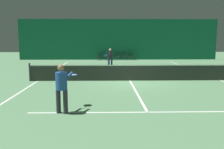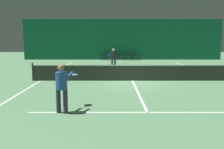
{
  "view_description": "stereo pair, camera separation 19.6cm",
  "coord_description": "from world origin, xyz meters",
  "px_view_note": "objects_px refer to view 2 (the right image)",
  "views": [
    {
      "loc": [
        -1.42,
        -14.7,
        2.55
      ],
      "look_at": [
        -1.17,
        -3.95,
        0.96
      ],
      "focal_mm": 40.0,
      "sensor_mm": 36.0,
      "label": 1
    },
    {
      "loc": [
        -1.22,
        -14.71,
        2.55
      ],
      "look_at": [
        -1.17,
        -3.95,
        0.96
      ],
      "focal_mm": 40.0,
      "sensor_mm": 36.0,
      "label": 2
    }
  ],
  "objects_px": {
    "courtside_chair_0": "(102,56)",
    "courtside_chair_5": "(136,56)",
    "tennis_net": "(131,72)",
    "courtside_chair_2": "(115,56)",
    "player_near": "(61,85)",
    "courtside_chair_3": "(122,56)",
    "player_far": "(112,57)",
    "courtside_chair_4": "(129,56)",
    "courtside_chair_1": "(109,56)"
  },
  "relations": [
    {
      "from": "courtside_chair_0",
      "to": "courtside_chair_5",
      "type": "relative_size",
      "value": 1.0
    },
    {
      "from": "tennis_net",
      "to": "courtside_chair_2",
      "type": "bearing_deg",
      "value": 92.89
    },
    {
      "from": "player_near",
      "to": "courtside_chair_2",
      "type": "relative_size",
      "value": 1.99
    },
    {
      "from": "courtside_chair_2",
      "to": "courtside_chair_3",
      "type": "relative_size",
      "value": 1.0
    },
    {
      "from": "player_far",
      "to": "courtside_chair_4",
      "type": "distance_m",
      "value": 8.11
    },
    {
      "from": "tennis_net",
      "to": "courtside_chair_0",
      "type": "distance_m",
      "value": 14.15
    },
    {
      "from": "courtside_chair_3",
      "to": "courtside_chair_2",
      "type": "bearing_deg",
      "value": -90.0
    },
    {
      "from": "courtside_chair_1",
      "to": "courtside_chair_4",
      "type": "distance_m",
      "value": 2.35
    },
    {
      "from": "courtside_chair_4",
      "to": "courtside_chair_1",
      "type": "bearing_deg",
      "value": -90.0
    },
    {
      "from": "courtside_chair_5",
      "to": "courtside_chair_3",
      "type": "bearing_deg",
      "value": -90.0
    },
    {
      "from": "courtside_chair_1",
      "to": "courtside_chair_0",
      "type": "bearing_deg",
      "value": -90.0
    },
    {
      "from": "tennis_net",
      "to": "courtside_chair_0",
      "type": "bearing_deg",
      "value": 99.24
    },
    {
      "from": "courtside_chair_0",
      "to": "courtside_chair_3",
      "type": "xyz_separation_m",
      "value": [
        2.35,
        0.0,
        0.0
      ]
    },
    {
      "from": "courtside_chair_2",
      "to": "courtside_chair_5",
      "type": "bearing_deg",
      "value": 90.0
    },
    {
      "from": "player_near",
      "to": "courtside_chair_3",
      "type": "xyz_separation_m",
      "value": [
        2.99,
        20.38,
        -0.49
      ]
    },
    {
      "from": "courtside_chair_1",
      "to": "courtside_chair_4",
      "type": "bearing_deg",
      "value": 90.0
    },
    {
      "from": "courtside_chair_0",
      "to": "courtside_chair_5",
      "type": "xyz_separation_m",
      "value": [
        3.92,
        0.0,
        0.0
      ]
    },
    {
      "from": "courtside_chair_1",
      "to": "courtside_chair_3",
      "type": "distance_m",
      "value": 1.57
    },
    {
      "from": "courtside_chair_2",
      "to": "courtside_chair_4",
      "type": "xyz_separation_m",
      "value": [
        1.57,
        0.0,
        0.0
      ]
    },
    {
      "from": "courtside_chair_3",
      "to": "courtside_chair_4",
      "type": "distance_m",
      "value": 0.78
    },
    {
      "from": "courtside_chair_4",
      "to": "courtside_chair_3",
      "type": "bearing_deg",
      "value": -90.0
    },
    {
      "from": "courtside_chair_3",
      "to": "tennis_net",
      "type": "bearing_deg",
      "value": -0.32
    },
    {
      "from": "courtside_chair_0",
      "to": "courtside_chair_2",
      "type": "distance_m",
      "value": 1.57
    },
    {
      "from": "player_far",
      "to": "courtside_chair_5",
      "type": "height_order",
      "value": "player_far"
    },
    {
      "from": "player_far",
      "to": "courtside_chair_2",
      "type": "xyz_separation_m",
      "value": [
        0.4,
        7.85,
        -0.48
      ]
    },
    {
      "from": "tennis_net",
      "to": "courtside_chair_0",
      "type": "relative_size",
      "value": 14.29
    },
    {
      "from": "courtside_chair_5",
      "to": "player_far",
      "type": "bearing_deg",
      "value": -19.33
    },
    {
      "from": "player_near",
      "to": "courtside_chair_2",
      "type": "xyz_separation_m",
      "value": [
        2.21,
        20.38,
        -0.49
      ]
    },
    {
      "from": "courtside_chair_2",
      "to": "courtside_chair_5",
      "type": "distance_m",
      "value": 2.35
    },
    {
      "from": "player_near",
      "to": "player_far",
      "type": "xyz_separation_m",
      "value": [
        1.81,
        12.53,
        -0.01
      ]
    },
    {
      "from": "tennis_net",
      "to": "player_far",
      "type": "xyz_separation_m",
      "value": [
        -1.11,
        6.12,
        0.45
      ]
    },
    {
      "from": "player_far",
      "to": "courtside_chair_2",
      "type": "bearing_deg",
      "value": -161.95
    },
    {
      "from": "player_near",
      "to": "courtside_chair_5",
      "type": "relative_size",
      "value": 1.99
    },
    {
      "from": "tennis_net",
      "to": "player_far",
      "type": "relative_size",
      "value": 7.25
    },
    {
      "from": "player_far",
      "to": "courtside_chair_4",
      "type": "relative_size",
      "value": 1.97
    },
    {
      "from": "player_far",
      "to": "courtside_chair_5",
      "type": "bearing_deg",
      "value": -178.34
    },
    {
      "from": "courtside_chair_5",
      "to": "player_near",
      "type": "bearing_deg",
      "value": -12.62
    },
    {
      "from": "courtside_chair_0",
      "to": "courtside_chair_1",
      "type": "relative_size",
      "value": 1.0
    },
    {
      "from": "player_near",
      "to": "courtside_chair_2",
      "type": "bearing_deg",
      "value": 9.46
    },
    {
      "from": "tennis_net",
      "to": "player_near",
      "type": "xyz_separation_m",
      "value": [
        -2.92,
        -6.41,
        0.47
      ]
    },
    {
      "from": "courtside_chair_0",
      "to": "player_far",
      "type": "bearing_deg",
      "value": 8.43
    },
    {
      "from": "courtside_chair_0",
      "to": "courtside_chair_2",
      "type": "relative_size",
      "value": 1.0
    },
    {
      "from": "player_near",
      "to": "courtside_chair_1",
      "type": "height_order",
      "value": "player_near"
    },
    {
      "from": "courtside_chair_0",
      "to": "courtside_chair_2",
      "type": "xyz_separation_m",
      "value": [
        1.57,
        0.0,
        0.0
      ]
    },
    {
      "from": "tennis_net",
      "to": "courtside_chair_3",
      "type": "distance_m",
      "value": 13.97
    },
    {
      "from": "tennis_net",
      "to": "courtside_chair_4",
      "type": "distance_m",
      "value": 13.99
    },
    {
      "from": "tennis_net",
      "to": "courtside_chair_4",
      "type": "bearing_deg",
      "value": 86.47
    },
    {
      "from": "courtside_chair_4",
      "to": "courtside_chair_5",
      "type": "height_order",
      "value": "same"
    },
    {
      "from": "courtside_chair_1",
      "to": "courtside_chair_3",
      "type": "height_order",
      "value": "same"
    },
    {
      "from": "player_near",
      "to": "courtside_chair_0",
      "type": "relative_size",
      "value": 1.99
    }
  ]
}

